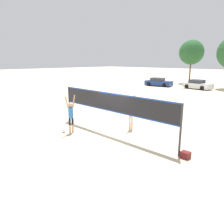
{
  "coord_description": "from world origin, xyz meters",
  "views": [
    {
      "loc": [
        8.52,
        -8.61,
        4.21
      ],
      "look_at": [
        0.0,
        0.0,
        1.33
      ],
      "focal_mm": 35.0,
      "sensor_mm": 36.0,
      "label": 1
    }
  ],
  "objects_px": {
    "parked_car_near": "(198,85)",
    "tree_left_cluster": "(192,52)",
    "gear_bag": "(185,155)",
    "volleyball": "(64,131)",
    "player_blocker": "(131,112)",
    "parked_car_far": "(158,82)",
    "player_spiker": "(71,113)",
    "volleyball_net": "(112,105)"
  },
  "relations": [
    {
      "from": "parked_car_near",
      "to": "volleyball",
      "type": "bearing_deg",
      "value": -74.57
    },
    {
      "from": "volleyball",
      "to": "volleyball_net",
      "type": "bearing_deg",
      "value": 39.31
    },
    {
      "from": "volleyball",
      "to": "tree_left_cluster",
      "type": "distance_m",
      "value": 33.9
    },
    {
      "from": "volleyball",
      "to": "player_blocker",
      "type": "bearing_deg",
      "value": 52.74
    },
    {
      "from": "player_blocker",
      "to": "parked_car_far",
      "type": "distance_m",
      "value": 24.45
    },
    {
      "from": "player_blocker",
      "to": "parked_car_near",
      "type": "bearing_deg",
      "value": -165.84
    },
    {
      "from": "player_blocker",
      "to": "tree_left_cluster",
      "type": "xyz_separation_m",
      "value": [
        -10.28,
        29.27,
        4.47
      ]
    },
    {
      "from": "volleyball_net",
      "to": "player_blocker",
      "type": "bearing_deg",
      "value": 80.57
    },
    {
      "from": "volleyball",
      "to": "parked_car_near",
      "type": "xyz_separation_m",
      "value": [
        -3.13,
        25.51,
        0.51
      ]
    },
    {
      "from": "player_blocker",
      "to": "parked_car_far",
      "type": "xyz_separation_m",
      "value": [
        -11.89,
        21.36,
        -0.51
      ]
    },
    {
      "from": "player_spiker",
      "to": "player_blocker",
      "type": "height_order",
      "value": "player_spiker"
    },
    {
      "from": "tree_left_cluster",
      "to": "volleyball",
      "type": "bearing_deg",
      "value": -76.51
    },
    {
      "from": "gear_bag",
      "to": "parked_car_far",
      "type": "height_order",
      "value": "parked_car_far"
    },
    {
      "from": "player_blocker",
      "to": "gear_bag",
      "type": "relative_size",
      "value": 5.53
    },
    {
      "from": "volleyball_net",
      "to": "player_blocker",
      "type": "xyz_separation_m",
      "value": [
        0.24,
        1.42,
        -0.64
      ]
    },
    {
      "from": "volleyball_net",
      "to": "player_spiker",
      "type": "distance_m",
      "value": 2.49
    },
    {
      "from": "volleyball_net",
      "to": "parked_car_far",
      "type": "height_order",
      "value": "volleyball_net"
    },
    {
      "from": "gear_bag",
      "to": "player_blocker",
      "type": "bearing_deg",
      "value": 161.69
    },
    {
      "from": "player_spiker",
      "to": "tree_left_cluster",
      "type": "relative_size",
      "value": 0.29
    },
    {
      "from": "volleyball_net",
      "to": "gear_bag",
      "type": "relative_size",
      "value": 22.06
    },
    {
      "from": "player_spiker",
      "to": "tree_left_cluster",
      "type": "distance_m",
      "value": 33.53
    },
    {
      "from": "volleyball_net",
      "to": "gear_bag",
      "type": "xyz_separation_m",
      "value": [
        4.56,
        -0.01,
        -1.62
      ]
    },
    {
      "from": "gear_bag",
      "to": "parked_car_near",
      "type": "distance_m",
      "value": 25.69
    },
    {
      "from": "player_spiker",
      "to": "player_blocker",
      "type": "relative_size",
      "value": 1.05
    },
    {
      "from": "player_blocker",
      "to": "tree_left_cluster",
      "type": "relative_size",
      "value": 0.28
    },
    {
      "from": "gear_bag",
      "to": "volleyball",
      "type": "bearing_deg",
      "value": -164.98
    },
    {
      "from": "parked_car_near",
      "to": "tree_left_cluster",
      "type": "bearing_deg",
      "value": 132.07
    },
    {
      "from": "parked_car_far",
      "to": "tree_left_cluster",
      "type": "xyz_separation_m",
      "value": [
        1.6,
        7.92,
        4.98
      ]
    },
    {
      "from": "volleyball_net",
      "to": "player_spiker",
      "type": "bearing_deg",
      "value": -141.07
    },
    {
      "from": "parked_car_far",
      "to": "tree_left_cluster",
      "type": "bearing_deg",
      "value": 69.79
    },
    {
      "from": "player_spiker",
      "to": "gear_bag",
      "type": "height_order",
      "value": "player_spiker"
    },
    {
      "from": "volleyball",
      "to": "parked_car_near",
      "type": "distance_m",
      "value": 25.71
    },
    {
      "from": "player_spiker",
      "to": "parked_car_near",
      "type": "xyz_separation_m",
      "value": [
        -3.49,
        25.19,
        -0.57
      ]
    },
    {
      "from": "player_spiker",
      "to": "parked_car_far",
      "type": "distance_m",
      "value": 26.2
    },
    {
      "from": "gear_bag",
      "to": "parked_car_near",
      "type": "xyz_separation_m",
      "value": [
        -9.94,
        23.68,
        0.47
      ]
    },
    {
      "from": "gear_bag",
      "to": "parked_car_near",
      "type": "relative_size",
      "value": 0.09
    },
    {
      "from": "tree_left_cluster",
      "to": "gear_bag",
      "type": "bearing_deg",
      "value": -64.55
    },
    {
      "from": "player_blocker",
      "to": "volleyball",
      "type": "height_order",
      "value": "player_blocker"
    },
    {
      "from": "parked_car_far",
      "to": "tree_left_cluster",
      "type": "relative_size",
      "value": 0.59
    },
    {
      "from": "volleyball_net",
      "to": "volleyball",
      "type": "distance_m",
      "value": 3.34
    },
    {
      "from": "gear_bag",
      "to": "tree_left_cluster",
      "type": "relative_size",
      "value": 0.05
    },
    {
      "from": "parked_car_near",
      "to": "parked_car_far",
      "type": "xyz_separation_m",
      "value": [
        -6.28,
        -0.89,
        -0.0
      ]
    }
  ]
}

